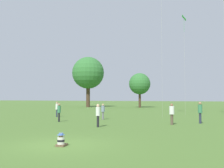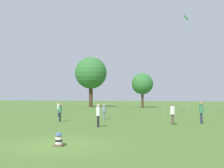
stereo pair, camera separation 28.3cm
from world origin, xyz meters
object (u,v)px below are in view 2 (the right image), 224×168
(person_standing_5, at_px, (172,112))
(kite_3, at_px, (186,23))
(person_standing_1, at_px, (60,111))
(seated_toddler, at_px, (59,141))
(person_standing_3, at_px, (59,108))
(person_standing_6, at_px, (98,113))
(distant_tree_2, at_px, (91,73))
(person_standing_0, at_px, (104,110))
(distant_tree_1, at_px, (142,84))
(person_standing_2, at_px, (201,111))

(person_standing_5, height_order, kite_3, kite_3)
(kite_3, bearing_deg, person_standing_1, 179.62)
(seated_toddler, height_order, person_standing_3, person_standing_3)
(person_standing_6, bearing_deg, distant_tree_2, -97.85)
(seated_toddler, bearing_deg, person_standing_6, 94.90)
(person_standing_0, bearing_deg, distant_tree_1, 67.80)
(distant_tree_2, bearing_deg, person_standing_3, -71.08)
(person_standing_1, xyz_separation_m, person_standing_6, (5.03, -2.72, 0.03))
(person_standing_6, height_order, kite_3, kite_3)
(seated_toddler, height_order, person_standing_2, person_standing_2)
(person_standing_0, relative_size, person_standing_5, 0.92)
(distant_tree_1, bearing_deg, seated_toddler, -80.17)
(person_standing_2, xyz_separation_m, person_standing_3, (-15.46, 2.20, -0.05))
(person_standing_1, xyz_separation_m, distant_tree_1, (-1.34, 34.99, 4.18))
(person_standing_0, distance_m, person_standing_1, 4.60)
(person_standing_0, height_order, person_standing_3, person_standing_3)
(distant_tree_1, bearing_deg, distant_tree_2, -174.62)
(person_standing_2, xyz_separation_m, distant_tree_1, (-13.44, 32.22, 4.09))
(person_standing_5, bearing_deg, person_standing_3, -115.46)
(person_standing_0, relative_size, person_standing_1, 0.95)
(seated_toddler, relative_size, person_standing_5, 0.36)
(person_standing_1, relative_size, person_standing_2, 0.91)
(person_standing_1, distance_m, kite_3, 19.42)
(distant_tree_2, bearing_deg, person_standing_5, -54.81)
(seated_toddler, distance_m, person_standing_0, 14.45)
(person_standing_2, relative_size, person_standing_3, 1.06)
(person_standing_5, relative_size, distant_tree_2, 0.15)
(person_standing_1, xyz_separation_m, person_standing_5, (9.97, 0.92, 0.01))
(kite_3, relative_size, distant_tree_2, 1.08)
(person_standing_2, distance_m, distant_tree_2, 40.69)
(person_standing_3, distance_m, distant_tree_2, 31.29)
(person_standing_3, bearing_deg, distant_tree_2, -60.99)
(person_standing_2, xyz_separation_m, person_standing_6, (-7.06, -5.50, -0.06))
(person_standing_1, bearing_deg, person_standing_2, 45.64)
(seated_toddler, relative_size, person_standing_3, 0.36)
(distant_tree_2, bearing_deg, person_standing_1, -68.61)
(person_standing_3, bearing_deg, seated_toddler, 132.90)
(person_standing_0, relative_size, kite_3, 0.13)
(person_standing_5, xyz_separation_m, kite_3, (0.08, 11.95, 10.51))
(kite_3, height_order, distant_tree_2, kite_3)
(person_standing_6, relative_size, kite_3, 0.14)
(person_standing_3, bearing_deg, person_standing_1, 134.15)
(seated_toddler, distance_m, person_standing_6, 7.81)
(seated_toddler, bearing_deg, person_standing_1, 116.07)
(seated_toddler, height_order, distant_tree_2, distant_tree_2)
(person_standing_2, bearing_deg, distant_tree_2, -151.89)
(kite_3, bearing_deg, person_standing_5, -142.77)
(person_standing_6, bearing_deg, person_standing_2, -176.52)
(person_standing_1, height_order, person_standing_2, person_standing_2)
(person_standing_5, bearing_deg, person_standing_2, 122.72)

